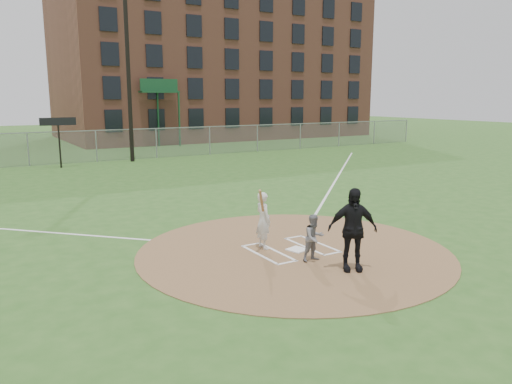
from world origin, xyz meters
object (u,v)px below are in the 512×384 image
home_plate (297,250)px  umpire (352,229)px  batter_at_plate (263,220)px  catcher (314,238)px

home_plate → umpire: size_ratio=0.24×
umpire → batter_at_plate: size_ratio=1.13×
umpire → batter_at_plate: umpire is taller
catcher → umpire: (0.36, -1.00, 0.40)m
batter_at_plate → catcher: bearing=-70.8°
catcher → batter_at_plate: 1.66m
home_plate → catcher: catcher is taller
home_plate → umpire: bearing=-83.8°
home_plate → catcher: size_ratio=0.39×
home_plate → batter_at_plate: size_ratio=0.26×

